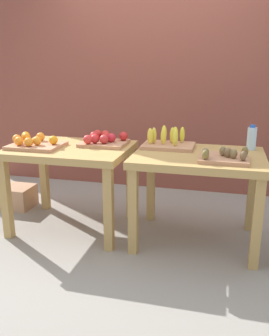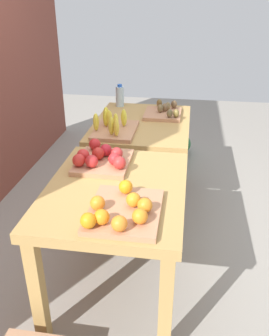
# 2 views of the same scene
# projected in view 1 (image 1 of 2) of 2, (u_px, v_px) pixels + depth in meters

# --- Properties ---
(ground_plane) EXTENTS (8.00, 8.00, 0.00)m
(ground_plane) POSITION_uv_depth(u_px,v_px,m) (132.00, 233.00, 3.26)
(ground_plane) COLOR gray
(back_wall) EXTENTS (4.40, 0.12, 3.00)m
(back_wall) POSITION_uv_depth(u_px,v_px,m) (162.00, 61.00, 4.11)
(back_wall) COLOR brown
(back_wall) RESTS_ON ground_plane
(display_table_left) EXTENTS (1.04, 0.80, 0.76)m
(display_table_left) POSITION_uv_depth(u_px,v_px,m) (71.00, 159.00, 3.22)
(display_table_left) COLOR tan
(display_table_left) RESTS_ON ground_plane
(display_table_right) EXTENTS (1.04, 0.80, 0.76)m
(display_table_right) POSITION_uv_depth(u_px,v_px,m) (198.00, 167.00, 2.95)
(display_table_right) COLOR tan
(display_table_right) RESTS_ON ground_plane
(orange_bin) EXTENTS (0.44, 0.36, 0.11)m
(orange_bin) POSITION_uv_depth(u_px,v_px,m) (34.00, 143.00, 3.16)
(orange_bin) COLOR tan
(orange_bin) RESTS_ON display_table_left
(apple_bin) EXTENTS (0.40, 0.36, 0.11)m
(apple_bin) POSITION_uv_depth(u_px,v_px,m) (103.00, 140.00, 3.25)
(apple_bin) COLOR tan
(apple_bin) RESTS_ON display_table_left
(banana_crate) EXTENTS (0.44, 0.32, 0.17)m
(banana_crate) POSITION_uv_depth(u_px,v_px,m) (168.00, 142.00, 3.15)
(banana_crate) COLOR tan
(banana_crate) RESTS_ON display_table_right
(kiwi_bin) EXTENTS (0.37, 0.32, 0.10)m
(kiwi_bin) POSITION_uv_depth(u_px,v_px,m) (224.00, 157.00, 2.70)
(kiwi_bin) COLOR tan
(kiwi_bin) RESTS_ON display_table_right
(water_bottle) EXTENTS (0.08, 0.08, 0.21)m
(water_bottle) POSITION_uv_depth(u_px,v_px,m) (252.00, 138.00, 3.05)
(water_bottle) COLOR silver
(water_bottle) RESTS_ON display_table_right
(cardboard_produce_box) EXTENTS (0.40, 0.30, 0.23)m
(cardboard_produce_box) POSITION_uv_depth(u_px,v_px,m) (14.00, 196.00, 3.83)
(cardboard_produce_box) COLOR tan
(cardboard_produce_box) RESTS_ON ground_plane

